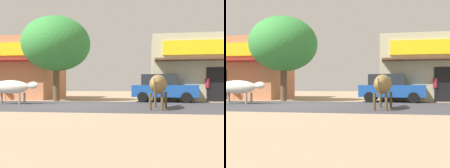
# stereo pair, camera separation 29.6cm
# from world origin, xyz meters

# --- Properties ---
(ground) EXTENTS (80.00, 80.00, 0.00)m
(ground) POSITION_xyz_m (0.00, 0.00, 0.00)
(ground) COLOR tan
(asphalt_road) EXTENTS (72.00, 6.52, 0.00)m
(asphalt_road) POSITION_xyz_m (0.00, 0.00, 0.00)
(asphalt_road) COLOR #413F45
(asphalt_road) RESTS_ON ground
(storefront_left_cafe) EXTENTS (7.14, 5.71, 4.48)m
(storefront_left_cafe) POSITION_xyz_m (-6.85, 6.78, 2.25)
(storefront_left_cafe) COLOR #C27753
(storefront_left_cafe) RESTS_ON ground
(storefront_right_club) EXTENTS (6.35, 5.71, 4.29)m
(storefront_right_club) POSITION_xyz_m (7.17, 6.78, 2.15)
(storefront_right_club) COLOR #B3AF8B
(storefront_right_club) RESTS_ON ground
(roadside_tree) EXTENTS (4.34, 4.34, 5.38)m
(roadside_tree) POSITION_xyz_m (-2.08, 3.64, 3.63)
(roadside_tree) COLOR brown
(roadside_tree) RESTS_ON ground
(parked_hatchback_car) EXTENTS (3.95, 2.34, 1.64)m
(parked_hatchback_car) POSITION_xyz_m (4.64, 3.72, 0.84)
(parked_hatchback_car) COLOR #194797
(parked_hatchback_car) RESTS_ON ground
(cow_near_brown) EXTENTS (2.63, 0.76, 1.25)m
(cow_near_brown) POSITION_xyz_m (-3.39, 0.60, 0.88)
(cow_near_brown) COLOR silver
(cow_near_brown) RESTS_ON ground
(cow_far_dark) EXTENTS (0.99, 2.78, 1.39)m
(cow_far_dark) POSITION_xyz_m (4.14, -1.27, 0.99)
(cow_far_dark) COLOR olive
(cow_far_dark) RESTS_ON ground
(pedestrian_by_shop) EXTENTS (0.28, 0.61, 1.64)m
(pedestrian_by_shop) POSITION_xyz_m (7.33, 4.51, 0.96)
(pedestrian_by_shop) COLOR #3F3F47
(pedestrian_by_shop) RESTS_ON ground
(cafe_chair_by_doorway) EXTENTS (0.60, 0.60, 0.92)m
(cafe_chair_by_doorway) POSITION_xyz_m (-5.84, 4.32, 0.51)
(cafe_chair_by_doorway) COLOR brown
(cafe_chair_by_doorway) RESTS_ON ground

